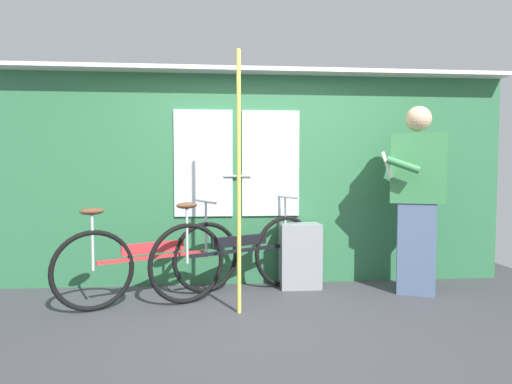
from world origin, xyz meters
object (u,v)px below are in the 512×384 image
at_px(passenger_reading_newspaper, 416,195).
at_px(handrail_pole, 239,183).
at_px(bicycle_leaning_behind, 153,261).
at_px(trash_bin_by_wall, 300,255).
at_px(bicycle_near_door, 239,254).

relative_size(passenger_reading_newspaper, handrail_pole, 0.83).
distance_m(bicycle_leaning_behind, passenger_reading_newspaper, 2.57).
distance_m(bicycle_leaning_behind, handrail_pole, 1.13).
xyz_separation_m(bicycle_leaning_behind, handrail_pole, (0.77, -0.38, 0.72)).
distance_m(passenger_reading_newspaper, trash_bin_by_wall, 1.28).
distance_m(bicycle_near_door, handrail_pole, 0.89).
distance_m(bicycle_leaning_behind, trash_bin_by_wall, 1.47).
height_order(bicycle_leaning_behind, trash_bin_by_wall, bicycle_leaning_behind).
height_order(trash_bin_by_wall, handrail_pole, handrail_pole).
xyz_separation_m(bicycle_near_door, handrail_pole, (-0.02, -0.54, 0.71)).
bearing_deg(bicycle_leaning_behind, handrail_pole, -52.67).
bearing_deg(handrail_pole, trash_bin_by_wall, 48.11).
xyz_separation_m(bicycle_leaning_behind, passenger_reading_newspaper, (2.50, 0.03, 0.59)).
bearing_deg(bicycle_near_door, handrail_pole, -119.51).
bearing_deg(passenger_reading_newspaper, handrail_pole, 35.35).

